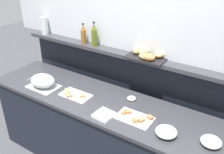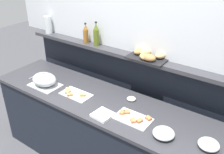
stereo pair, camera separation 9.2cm
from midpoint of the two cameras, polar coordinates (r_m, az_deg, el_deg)
ground_plane at (r=3.47m, az=5.67°, el=-13.60°), size 12.00×12.00×0.00m
buffet_counter at (r=2.79m, az=-0.29°, el=-13.34°), size 2.72×0.67×0.90m
back_ledge_unit at (r=3.01m, az=5.40°, el=-4.97°), size 2.85×0.22×1.26m
sandwich_platter_front at (r=2.65m, az=-7.40°, el=-3.82°), size 0.33×0.19×0.04m
sandwich_platter_rear at (r=2.30m, az=5.95°, el=-9.22°), size 0.33×0.20×0.04m
serving_cloche at (r=2.85m, az=-14.13°, el=-0.66°), size 0.34×0.24×0.17m
glass_bowl_large at (r=2.14m, az=12.81°, el=-12.35°), size 0.18×0.18×0.07m
glass_bowl_medium at (r=2.14m, az=22.17°, el=-13.99°), size 0.16×0.16×0.07m
condiment_bowl_teal at (r=2.55m, az=5.44°, el=-4.92°), size 0.09×0.09×0.03m
serving_tongs at (r=3.12m, az=-15.88°, el=0.25°), size 0.10×0.19×0.01m
napkin_stack at (r=2.32m, az=-0.96°, el=-8.54°), size 0.18×0.18×0.03m
vinegar_bottle_amber at (r=2.96m, az=-5.05°, el=9.62°), size 0.06×0.06×0.24m
olive_oil_bottle at (r=2.86m, az=-2.66°, el=9.44°), size 0.06×0.06×0.28m
bread_basket at (r=2.59m, az=9.00°, el=5.11°), size 0.40×0.29×0.08m
water_carafe at (r=3.40m, az=-13.44°, el=11.42°), size 0.09×0.09×0.22m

